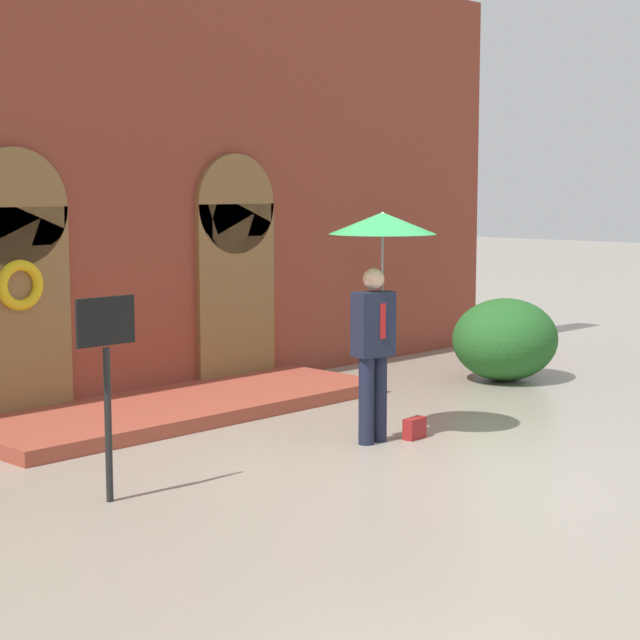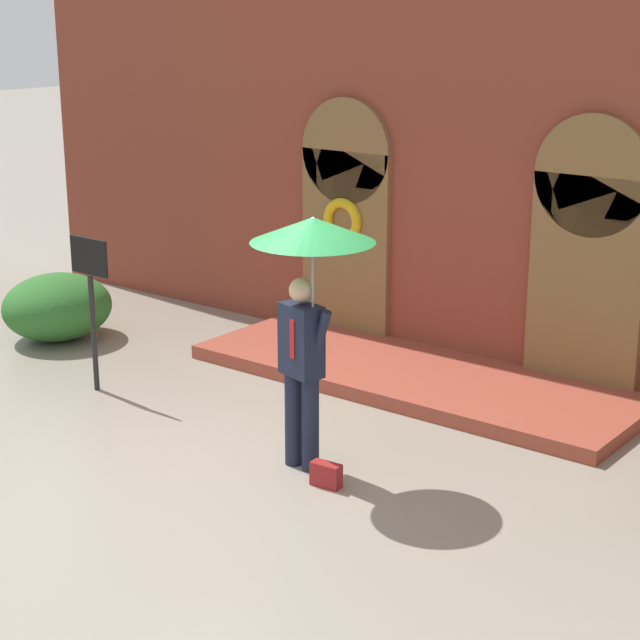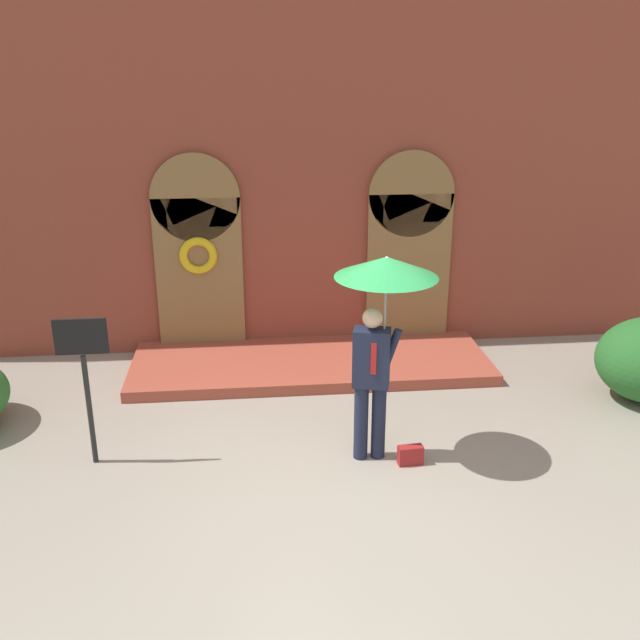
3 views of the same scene
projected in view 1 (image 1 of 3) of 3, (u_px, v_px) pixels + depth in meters
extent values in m
plane|color=gray|center=(382.00, 459.00, 10.34)|extent=(80.00, 80.00, 0.00)
cube|color=brown|center=(120.00, 172.00, 12.89)|extent=(14.00, 0.50, 5.60)
cube|color=brown|center=(18.00, 317.00, 11.74)|extent=(1.30, 0.08, 2.40)
cylinder|color=brown|center=(14.00, 207.00, 11.60)|extent=(1.30, 0.08, 1.30)
cube|color=brown|center=(236.00, 296.00, 14.03)|extent=(1.30, 0.08, 2.40)
cylinder|color=brown|center=(235.00, 204.00, 13.88)|extent=(1.30, 0.08, 1.30)
torus|color=gold|center=(20.00, 285.00, 11.65)|extent=(0.56, 0.12, 0.56)
cube|color=#98402E|center=(183.00, 406.00, 12.43)|extent=(5.20, 1.80, 0.16)
cylinder|color=#191E33|center=(366.00, 401.00, 10.87)|extent=(0.16, 0.16, 0.90)
cylinder|color=#191E33|center=(379.00, 398.00, 11.01)|extent=(0.16, 0.16, 0.90)
cube|color=#191E33|center=(373.00, 324.00, 10.85)|extent=(0.45, 0.33, 0.66)
cube|color=#A51919|center=(383.00, 321.00, 10.75)|extent=(0.06, 0.02, 0.36)
sphere|color=tan|center=(374.00, 279.00, 10.79)|extent=(0.22, 0.22, 0.22)
cylinder|color=#191E33|center=(387.00, 313.00, 10.99)|extent=(0.22, 0.09, 0.46)
cylinder|color=gray|center=(382.00, 282.00, 10.89)|extent=(0.02, 0.02, 0.98)
cone|color=#1E7538|center=(382.00, 223.00, 10.81)|extent=(1.10, 1.10, 0.22)
cone|color=white|center=(383.00, 222.00, 10.81)|extent=(0.61, 0.60, 0.20)
cube|color=maroon|center=(415.00, 428.00, 11.16)|extent=(0.29, 0.15, 0.22)
cylinder|color=black|center=(108.00, 425.00, 8.85)|extent=(0.06, 0.06, 1.30)
cube|color=black|center=(106.00, 321.00, 8.74)|extent=(0.56, 0.03, 0.40)
ellipsoid|color=#235B23|center=(505.00, 339.00, 14.52)|extent=(1.52, 1.38, 1.12)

